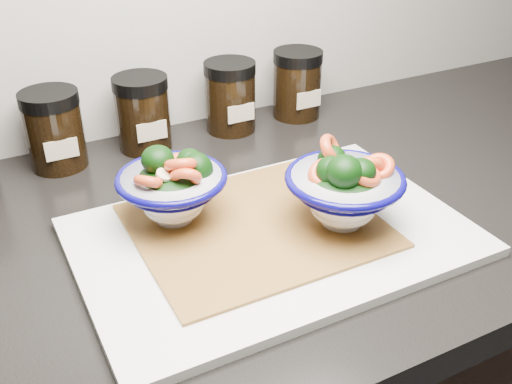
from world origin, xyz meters
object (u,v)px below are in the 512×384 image
spice_jar_e (230,97)px  spice_jar_f (297,84)px  spice_jar_c (54,130)px  cutting_board (273,237)px  spice_jar_d (143,113)px  bowl_left (173,188)px  bowl_right (344,189)px

spice_jar_e → spice_jar_f: same height
spice_jar_c → cutting_board: bearing=-59.5°
spice_jar_c → spice_jar_d: same height
bowl_left → spice_jar_c: same height
cutting_board → bowl_right: bowl_right is taller
bowl_right → spice_jar_d: bowl_right is taller
cutting_board → spice_jar_c: spice_jar_c is taller
bowl_right → spice_jar_e: bowl_right is taller
bowl_right → spice_jar_e: size_ratio=1.24×
spice_jar_d → spice_jar_f: bearing=0.0°
bowl_right → spice_jar_e: bearing=88.1°
cutting_board → spice_jar_e: size_ratio=3.98×
bowl_right → spice_jar_d: (-0.13, 0.33, -0.00)m
cutting_board → spice_jar_f: bearing=55.1°
spice_jar_f → spice_jar_c: bearing=180.0°
cutting_board → spice_jar_e: spice_jar_e is taller
bowl_left → spice_jar_e: same height
cutting_board → bowl_left: (-0.09, 0.08, 0.05)m
cutting_board → spice_jar_d: spice_jar_d is taller
cutting_board → spice_jar_e: 0.33m
spice_jar_c → spice_jar_e: size_ratio=1.00×
bowl_left → bowl_right: bowl_right is taller
spice_jar_c → spice_jar_d: (0.13, 0.00, 0.00)m
cutting_board → bowl_right: 0.10m
spice_jar_c → spice_jar_e: bearing=0.0°
cutting_board → spice_jar_f: (0.22, 0.31, 0.05)m
cutting_board → spice_jar_d: (-0.05, 0.31, 0.05)m
bowl_left → spice_jar_f: (0.31, 0.23, -0.00)m
spice_jar_f → spice_jar_d: bearing=180.0°
spice_jar_d → spice_jar_e: (0.14, 0.00, 0.00)m
bowl_left → cutting_board: bearing=-39.9°
bowl_left → spice_jar_d: same height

